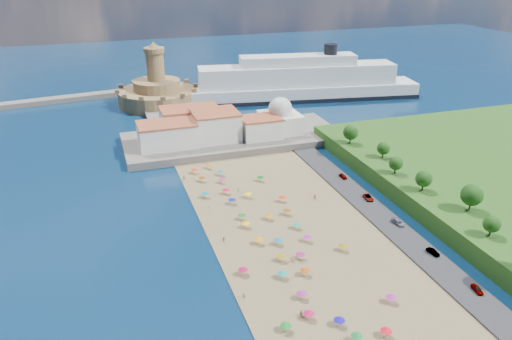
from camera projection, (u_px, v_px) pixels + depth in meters
name	position (u px, v px, depth m)	size (l,w,h in m)	color
ground	(270.00, 231.00, 143.09)	(700.00, 700.00, 0.00)	#071938
terrace	(233.00, 138.00, 208.74)	(90.00, 36.00, 3.00)	#59544C
jetty	(168.00, 120.00, 232.89)	(18.00, 70.00, 2.40)	#59544C
waterfront_buildings	(202.00, 127.00, 202.95)	(57.00, 29.00, 11.00)	silver
domed_building	(280.00, 118.00, 209.76)	(16.00, 16.00, 15.00)	silver
fortress	(157.00, 92.00, 256.71)	(40.00, 40.00, 32.40)	#A18550
cruise_ship	(297.00, 84.00, 266.18)	(133.13, 40.01, 28.75)	black
beach_parasols	(281.00, 246.00, 131.87)	(31.24, 114.94, 2.20)	gray
beachgoers	(265.00, 245.00, 133.96)	(40.06, 96.25, 1.90)	tan
parked_cars	(391.00, 216.00, 148.07)	(2.91, 70.85, 1.37)	gray
hillside_trees	(439.00, 187.00, 146.18)	(14.05, 108.76, 7.98)	#382314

